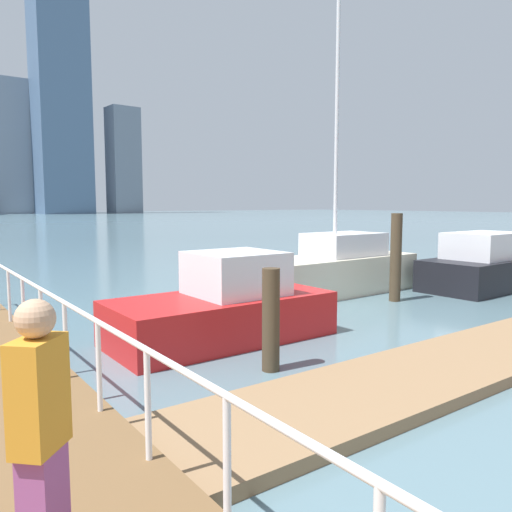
{
  "coord_description": "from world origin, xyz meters",
  "views": [
    {
      "loc": [
        -4.95,
        6.22,
        2.78
      ],
      "look_at": [
        0.88,
        14.27,
        1.73
      ],
      "focal_mm": 35.16,
      "sensor_mm": 36.0,
      "label": 1
    }
  ],
  "objects_px": {
    "moored_boat_2": "(225,308)",
    "moored_boat_4": "(336,268)",
    "moored_boat_0": "(494,266)",
    "pedestrian_0": "(41,438)"
  },
  "relations": [
    {
      "from": "moored_boat_2",
      "to": "moored_boat_4",
      "type": "relative_size",
      "value": 0.46
    },
    {
      "from": "moored_boat_0",
      "to": "moored_boat_4",
      "type": "distance_m",
      "value": 5.55
    },
    {
      "from": "moored_boat_0",
      "to": "moored_boat_4",
      "type": "height_order",
      "value": "moored_boat_4"
    },
    {
      "from": "moored_boat_4",
      "to": "pedestrian_0",
      "type": "relative_size",
      "value": 5.39
    },
    {
      "from": "moored_boat_0",
      "to": "moored_boat_2",
      "type": "height_order",
      "value": "moored_boat_0"
    },
    {
      "from": "moored_boat_0",
      "to": "moored_boat_2",
      "type": "xyz_separation_m",
      "value": [
        -10.75,
        -0.23,
        -0.04
      ]
    },
    {
      "from": "moored_boat_4",
      "to": "moored_boat_0",
      "type": "bearing_deg",
      "value": -24.34
    },
    {
      "from": "moored_boat_0",
      "to": "pedestrian_0",
      "type": "height_order",
      "value": "pedestrian_0"
    },
    {
      "from": "moored_boat_2",
      "to": "pedestrian_0",
      "type": "xyz_separation_m",
      "value": [
        -4.74,
        -5.38,
        0.69
      ]
    },
    {
      "from": "moored_boat_2",
      "to": "pedestrian_0",
      "type": "height_order",
      "value": "pedestrian_0"
    }
  ]
}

